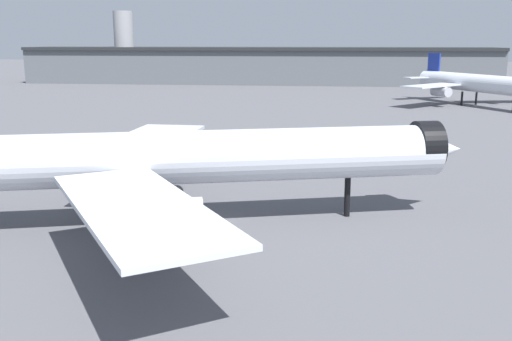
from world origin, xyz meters
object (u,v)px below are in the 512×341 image
Objects in this scene: airliner_near_gate at (180,159)px; traffic_cone_wingtip at (294,160)px; traffic_cone_near_nose at (307,161)px; service_truck_front at (272,146)px; airliner_far_taxiway at (475,83)px.

traffic_cone_wingtip is (8.60, 30.45, -6.13)m from airliner_near_gate.
airliner_near_gate is 100.32× the size of traffic_cone_near_nose.
airliner_near_gate is at bearing -109.18° from traffic_cone_near_nose.
traffic_cone_near_nose is at bearing -101.67° from service_truck_front.
traffic_cone_near_nose is at bearing 54.03° from airliner_near_gate.
traffic_cone_near_nose is at bearing -56.98° from airliner_far_taxiway.
airliner_near_gate reaches higher than service_truck_front.
airliner_far_taxiway is 90.07m from traffic_cone_near_nose.
service_truck_front reaches higher than traffic_cone_near_nose.
service_truck_front is 5.12m from traffic_cone_wingtip.
traffic_cone_near_nose is at bearing -3.53° from traffic_cone_wingtip.
airliner_far_taxiway is at bearing -9.16° from service_truck_front.
traffic_cone_wingtip is at bearing 57.45° from airliner_near_gate.
traffic_cone_wingtip reaches higher than traffic_cone_near_nose.
airliner_near_gate is at bearing -105.76° from traffic_cone_wingtip.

